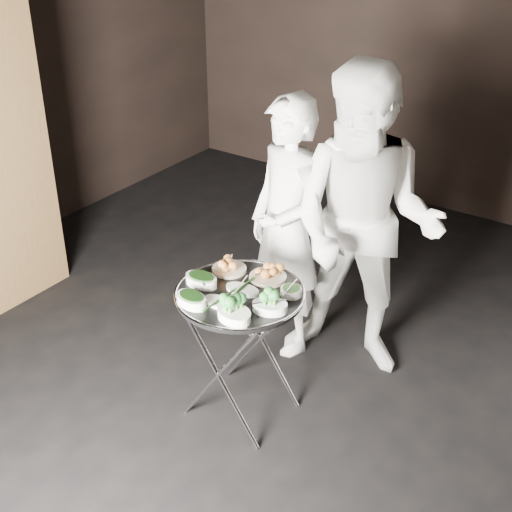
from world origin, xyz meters
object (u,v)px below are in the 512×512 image
Objects in this scene: waiter_right at (364,227)px; waiter_left at (287,228)px; serving_tray at (240,294)px; tray_stand at (241,348)px.

waiter_left is at bearing 175.63° from waiter_right.
tray_stand is at bearing 0.00° from serving_tray.
tray_stand is 0.41× the size of waiter_right.
waiter_left is 0.50m from waiter_right.
tray_stand is at bearing -124.46° from waiter_right.
waiter_left is at bearing 102.97° from tray_stand.
serving_tray is 0.86m from waiter_right.
waiter_right reaches higher than tray_stand.
serving_tray is 0.74m from waiter_left.
serving_tray reaches higher than tray_stand.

